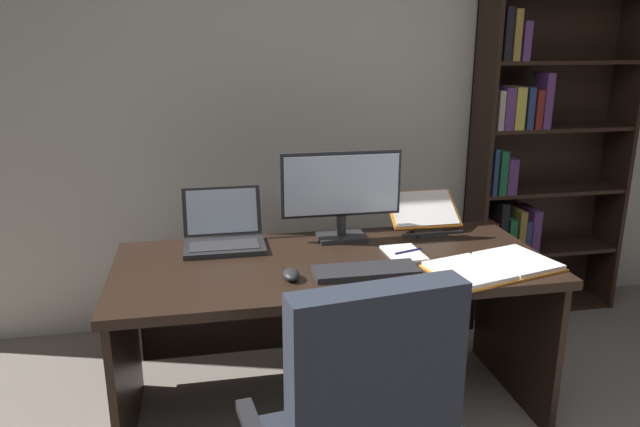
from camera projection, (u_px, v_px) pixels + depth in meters
wall_back at (327, 84)px, 3.38m from camera, size 4.69×0.12×2.75m
desk at (328, 294)px, 2.66m from camera, size 1.81×0.80×0.73m
bookshelf at (535, 138)px, 3.49m from camera, size 0.92×0.28×2.25m
monitor at (341, 194)px, 2.75m from camera, size 0.56×0.16×0.41m
laptop at (224, 234)px, 2.70m from camera, size 0.36×0.31×0.24m
keyboard at (366, 271)px, 2.39m from camera, size 0.42×0.15×0.02m
computer_mouse at (291, 275)px, 2.33m from camera, size 0.06×0.10×0.04m
reading_stand_with_book at (424, 213)px, 2.92m from camera, size 0.34×0.26×0.17m
open_binder at (493, 266)px, 2.44m from camera, size 0.58×0.42×0.02m
notepad at (404, 253)px, 2.60m from camera, size 0.16×0.22×0.01m
pen at (408, 251)px, 2.60m from camera, size 0.14×0.05×0.01m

